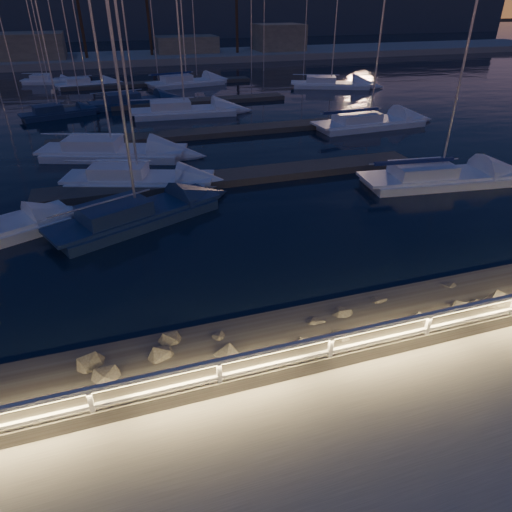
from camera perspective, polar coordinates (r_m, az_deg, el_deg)
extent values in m
plane|color=#AFAA9E|center=(13.62, 16.79, -11.18)|extent=(400.00, 400.00, 0.00)
cube|color=#AFAA9E|center=(12.36, 23.26, -18.43)|extent=(240.00, 5.00, 0.20)
cube|color=#635F55|center=(14.74, 13.47, -8.56)|extent=(240.00, 3.45, 1.29)
plane|color=black|center=(88.86, -14.73, 22.90)|extent=(320.00, 320.00, 0.00)
plane|color=black|center=(14.41, 16.08, -14.81)|extent=(400.00, 400.00, 0.00)
cube|color=white|center=(11.57, -19.84, -17.24)|extent=(0.11, 0.11, 1.00)
cube|color=white|center=(11.62, -4.58, -14.81)|extent=(0.11, 0.11, 1.00)
cube|color=white|center=(12.42, 9.26, -11.67)|extent=(0.11, 0.11, 1.00)
cube|color=white|center=(13.83, 20.59, -8.54)|extent=(0.11, 0.11, 1.00)
cube|color=white|center=(15.70, 29.38, -5.83)|extent=(0.11, 0.11, 1.00)
cube|color=white|center=(13.00, 17.43, -7.83)|extent=(44.00, 0.12, 0.12)
cube|color=white|center=(13.30, 17.11, -9.55)|extent=(44.00, 0.09, 0.09)
cube|color=#FFDE72|center=(13.04, 17.42, -8.16)|extent=(44.00, 0.04, 0.03)
sphere|color=#635F55|center=(13.72, -19.64, -13.37)|extent=(1.08, 1.08, 1.08)
sphere|color=#635F55|center=(13.02, -25.58, -16.36)|extent=(0.75, 0.75, 0.75)
sphere|color=#635F55|center=(14.36, 18.47, -9.13)|extent=(0.86, 0.86, 0.86)
cube|color=#615750|center=(26.62, -2.35, 9.86)|extent=(22.00, 2.00, 0.40)
cube|color=#615750|center=(35.93, -6.88, 14.96)|extent=(22.00, 2.00, 0.40)
cube|color=#615750|center=(47.48, -10.04, 18.34)|extent=(22.00, 2.00, 0.40)
cube|color=#615750|center=(59.21, -12.02, 20.36)|extent=(22.00, 2.00, 0.40)
cube|color=#AFAA9E|center=(82.87, -14.37, 22.79)|extent=(160.00, 14.00, 1.20)
cube|color=gray|center=(83.18, -27.88, 21.94)|extent=(14.00, 8.00, 4.00)
cube|color=gray|center=(84.73, -8.69, 24.47)|extent=(10.00, 6.00, 3.00)
cube|color=gray|center=(87.92, 2.80, 25.44)|extent=(8.00, 7.00, 4.60)
cylinder|color=#493422|center=(80.19, -21.08, 25.88)|extent=(0.44, 0.44, 10.50)
cylinder|color=#493422|center=(81.68, -13.24, 26.43)|extent=(0.44, 0.44, 9.00)
cylinder|color=#493422|center=(83.32, -2.43, 28.00)|extent=(0.44, 0.44, 11.50)
cube|color=#354152|center=(138.37, -17.04, 26.70)|extent=(220.00, 30.00, 14.00)
cube|color=navy|center=(22.09, -14.55, 4.45)|extent=(7.92, 5.36, 0.59)
cube|color=navy|center=(21.94, -14.68, 5.33)|extent=(8.35, 5.27, 0.16)
cube|color=navy|center=(21.39, -17.25, 5.41)|extent=(3.45, 2.92, 0.70)
cylinder|color=silver|center=(20.24, -17.25, 22.74)|extent=(0.13, 0.13, 13.11)
cylinder|color=silver|center=(21.01, -18.74, 6.31)|extent=(4.35, 1.99, 0.09)
cube|color=white|center=(32.05, -17.38, 11.93)|extent=(9.17, 5.67, 0.63)
cube|color=white|center=(31.94, -17.49, 12.61)|extent=(9.70, 5.50, 0.17)
cube|color=white|center=(32.24, -19.68, 13.16)|extent=(3.92, 3.19, 0.74)
cylinder|color=silver|center=(30.75, -19.86, 26.31)|extent=(0.14, 0.14, 15.10)
cylinder|color=silver|center=(32.32, -20.88, 14.04)|extent=(5.15, 1.92, 0.09)
cube|color=white|center=(28.14, 21.91, 8.73)|extent=(8.69, 3.79, 0.56)
cube|color=white|center=(28.02, 22.05, 9.42)|extent=(9.34, 3.45, 0.15)
cube|color=white|center=(27.31, 20.09, 10.09)|extent=(3.50, 2.48, 0.67)
cylinder|color=silver|center=(26.66, 25.31, 24.41)|extent=(0.12, 0.12, 14.61)
cylinder|color=silver|center=(26.86, 19.18, 11.10)|extent=(5.23, 0.71, 0.08)
cube|color=white|center=(26.54, -14.35, 8.78)|extent=(7.96, 4.82, 0.59)
cube|color=white|center=(26.42, -14.45, 9.54)|extent=(8.44, 4.67, 0.16)
cube|color=white|center=(26.59, -16.77, 10.21)|extent=(3.39, 2.74, 0.70)
cylinder|color=silver|center=(25.02, -16.52, 23.97)|extent=(0.13, 0.13, 13.12)
cylinder|color=silver|center=(26.59, -18.04, 11.23)|extent=(4.50, 1.61, 0.09)
cube|color=white|center=(42.85, -8.87, 17.16)|extent=(8.92, 3.47, 0.63)
cube|color=white|center=(42.76, -8.91, 17.68)|extent=(9.62, 3.09, 0.17)
cube|color=white|center=(42.58, -10.66, 18.04)|extent=(3.54, 2.40, 0.74)
cylinder|color=silver|center=(41.88, -9.83, 28.03)|extent=(0.14, 0.14, 15.18)
cylinder|color=silver|center=(42.44, -11.59, 18.71)|extent=(5.46, 0.44, 0.09)
cube|color=white|center=(39.37, 13.98, 15.55)|extent=(8.93, 3.40, 0.59)
cube|color=white|center=(39.28, 14.04, 16.08)|extent=(9.63, 3.00, 0.16)
cube|color=white|center=(38.53, 12.55, 16.57)|extent=(3.53, 2.38, 0.70)
cylinder|color=silver|center=(38.32, 15.61, 27.33)|extent=(0.13, 0.13, 15.24)
cylinder|color=silver|center=(38.09, 11.83, 17.33)|extent=(5.48, 0.38, 0.09)
cube|color=navy|center=(45.27, -23.37, 15.86)|extent=(6.23, 3.60, 0.50)
cube|color=navy|center=(45.21, -23.45, 16.25)|extent=(6.62, 3.46, 0.14)
cube|color=navy|center=(44.99, -24.57, 16.39)|extent=(2.63, 2.08, 0.59)
cylinder|color=silver|center=(44.49, -24.89, 22.72)|extent=(0.11, 0.11, 10.27)
cylinder|color=silver|center=(44.83, -25.22, 16.82)|extent=(3.56, 1.14, 0.07)
cube|color=navy|center=(47.88, -14.88, 17.87)|extent=(8.11, 4.09, 0.60)
cube|color=navy|center=(47.81, -14.94, 18.32)|extent=(8.66, 3.84, 0.16)
cube|color=navy|center=(47.47, -16.31, 18.54)|extent=(3.34, 2.50, 0.71)
cylinder|color=silver|center=(47.05, -16.13, 26.46)|extent=(0.13, 0.13, 13.45)
cylinder|color=silver|center=(47.26, -17.06, 19.07)|extent=(4.76, 1.06, 0.09)
cube|color=white|center=(58.04, -8.65, 20.42)|extent=(9.03, 4.53, 0.62)
cube|color=white|center=(57.98, -8.68, 20.80)|extent=(9.65, 4.25, 0.17)
cube|color=white|center=(57.51, -9.90, 21.04)|extent=(3.72, 2.78, 0.74)
cylinder|color=silver|center=(57.34, -9.33, 28.32)|extent=(0.14, 0.14, 14.98)
cylinder|color=silver|center=(57.23, -10.55, 21.52)|extent=(5.31, 1.16, 0.09)
cube|color=white|center=(57.02, 9.33, 20.21)|extent=(8.95, 5.89, 0.57)
cube|color=white|center=(56.97, 9.36, 20.57)|extent=(9.44, 5.77, 0.16)
cube|color=white|center=(56.84, 8.13, 21.00)|extent=(3.87, 3.24, 0.67)
cylinder|color=silver|center=(56.31, 10.06, 28.09)|extent=(0.12, 0.12, 14.77)
cylinder|color=silver|center=(56.74, 7.53, 21.56)|extent=(4.94, 2.12, 0.08)
cube|color=white|center=(64.05, -24.50, 19.13)|extent=(5.97, 3.37, 0.48)
cube|color=white|center=(64.01, -24.56, 19.39)|extent=(6.35, 3.23, 0.13)
cube|color=white|center=(64.25, -25.30, 19.55)|extent=(2.51, 1.97, 0.57)
cylinder|color=silver|center=(63.52, -25.57, 23.78)|extent=(0.11, 0.11, 9.85)
cylinder|color=silver|center=(64.35, -25.73, 19.88)|extent=(3.43, 1.04, 0.07)
cube|color=white|center=(59.89, -20.33, 19.31)|extent=(6.75, 3.08, 0.51)
cube|color=white|center=(59.85, -20.38, 19.61)|extent=(7.24, 2.83, 0.14)
cube|color=white|center=(59.70, -21.34, 19.75)|extent=(2.74, 1.97, 0.60)
cylinder|color=silver|center=(59.28, -21.44, 25.02)|extent=(0.11, 0.11, 11.30)
cylinder|color=silver|center=(59.59, -21.87, 20.09)|extent=(4.04, 0.65, 0.07)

